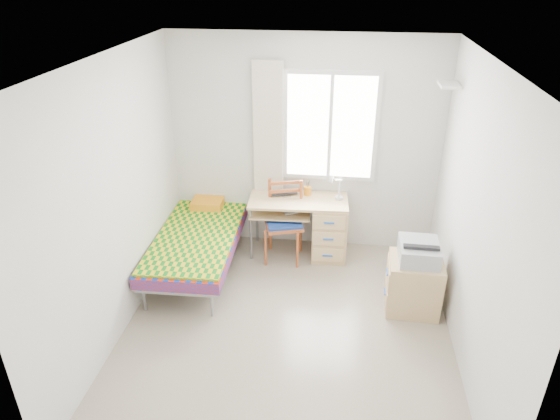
# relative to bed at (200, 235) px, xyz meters

# --- Properties ---
(floor) EXTENTS (3.50, 3.50, 0.00)m
(floor) POSITION_rel_bed_xyz_m (1.14, -1.03, -0.41)
(floor) COLOR #BCAD93
(floor) RESTS_ON ground
(ceiling) EXTENTS (3.50, 3.50, 0.00)m
(ceiling) POSITION_rel_bed_xyz_m (1.14, -1.03, 2.19)
(ceiling) COLOR white
(ceiling) RESTS_ON wall_back
(wall_back) EXTENTS (3.20, 0.00, 3.20)m
(wall_back) POSITION_rel_bed_xyz_m (1.14, 0.72, 0.89)
(wall_back) COLOR silver
(wall_back) RESTS_ON ground
(wall_left) EXTENTS (0.00, 3.50, 3.50)m
(wall_left) POSITION_rel_bed_xyz_m (-0.46, -1.03, 0.89)
(wall_left) COLOR silver
(wall_left) RESTS_ON ground
(wall_right) EXTENTS (0.00, 3.50, 3.50)m
(wall_right) POSITION_rel_bed_xyz_m (2.74, -1.03, 0.89)
(wall_right) COLOR silver
(wall_right) RESTS_ON ground
(window) EXTENTS (1.10, 0.04, 1.30)m
(window) POSITION_rel_bed_xyz_m (1.44, 0.69, 1.14)
(window) COLOR white
(window) RESTS_ON wall_back
(curtain) EXTENTS (0.35, 0.05, 1.70)m
(curtain) POSITION_rel_bed_xyz_m (0.72, 0.65, 1.04)
(curtain) COLOR beige
(curtain) RESTS_ON wall_back
(floating_shelf) EXTENTS (0.20, 0.32, 0.03)m
(floating_shelf) POSITION_rel_bed_xyz_m (2.63, 0.37, 1.74)
(floating_shelf) COLOR white
(floating_shelf) RESTS_ON wall_right
(bed) EXTENTS (0.95, 1.95, 0.84)m
(bed) POSITION_rel_bed_xyz_m (0.00, 0.00, 0.00)
(bed) COLOR gray
(bed) RESTS_ON floor
(desk) EXTENTS (1.20, 0.59, 0.73)m
(desk) POSITION_rel_bed_xyz_m (1.42, 0.42, -0.01)
(desk) COLOR tan
(desk) RESTS_ON floor
(chair) EXTENTS (0.52, 0.52, 0.98)m
(chair) POSITION_rel_bed_xyz_m (0.96, 0.32, 0.14)
(chair) COLOR #95361C
(chair) RESTS_ON floor
(cabinet) EXTENTS (0.56, 0.50, 0.58)m
(cabinet) POSITION_rel_bed_xyz_m (2.40, -0.53, -0.11)
(cabinet) COLOR tan
(cabinet) RESTS_ON floor
(printer) EXTENTS (0.40, 0.46, 0.19)m
(printer) POSITION_rel_bed_xyz_m (2.41, -0.51, 0.28)
(printer) COLOR #A9ADB1
(printer) RESTS_ON cabinet
(laptop) EXTENTS (0.37, 0.30, 0.03)m
(laptop) POSITION_rel_bed_xyz_m (0.94, 0.50, 0.34)
(laptop) COLOR black
(laptop) RESTS_ON desk
(pen_cup) EXTENTS (0.10, 0.10, 0.11)m
(pen_cup) POSITION_rel_bed_xyz_m (1.21, 0.57, 0.38)
(pen_cup) COLOR #FEB01C
(pen_cup) RESTS_ON desk
(task_lamp) EXTENTS (0.21, 0.31, 0.37)m
(task_lamp) POSITION_rel_bed_xyz_m (1.53, 0.39, 0.55)
(task_lamp) COLOR white
(task_lamp) RESTS_ON desk
(book) EXTENTS (0.24, 0.27, 0.02)m
(book) POSITION_rel_bed_xyz_m (0.93, 0.38, 0.18)
(book) COLOR gray
(book) RESTS_ON desk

